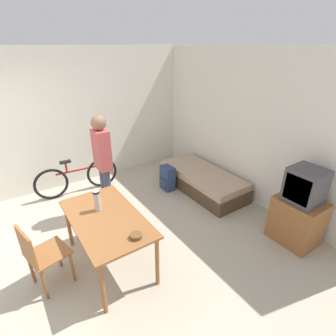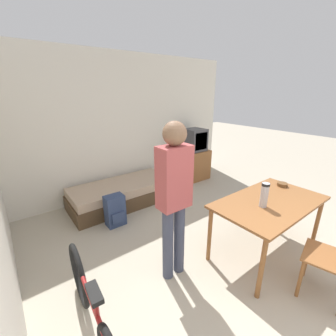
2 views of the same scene
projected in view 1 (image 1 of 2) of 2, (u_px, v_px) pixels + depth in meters
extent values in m
plane|color=#B2A893|center=(29.00, 269.00, 3.49)|extent=(20.00, 20.00, 0.00)
cube|color=silver|center=(239.00, 125.00, 4.85)|extent=(5.20, 0.06, 2.70)
cube|color=silver|center=(98.00, 116.00, 5.46)|extent=(0.06, 4.81, 2.70)
cube|color=#4C3823|center=(202.00, 183.00, 5.36)|extent=(1.88, 0.84, 0.26)
cube|color=tan|center=(203.00, 175.00, 5.27)|extent=(1.82, 0.81, 0.14)
cube|color=brown|center=(297.00, 221.00, 3.88)|extent=(0.64, 0.53, 0.70)
cube|color=#424247|center=(306.00, 185.00, 3.63)|extent=(0.44, 0.44, 0.50)
cube|color=black|center=(297.00, 190.00, 3.52)|extent=(0.36, 0.01, 0.39)
cube|color=brown|center=(106.00, 218.00, 3.29)|extent=(1.43, 0.81, 0.03)
cylinder|color=brown|center=(69.00, 225.00, 3.76)|extent=(0.05, 0.05, 0.73)
cylinder|color=brown|center=(103.00, 289.00, 2.79)|extent=(0.05, 0.05, 0.73)
cylinder|color=brown|center=(113.00, 210.00, 4.11)|extent=(0.05, 0.05, 0.73)
cylinder|color=brown|center=(157.00, 262.00, 3.13)|extent=(0.05, 0.05, 0.73)
cube|color=brown|center=(48.00, 253.00, 3.12)|extent=(0.52, 0.52, 0.02)
cube|color=brown|center=(26.00, 248.00, 2.89)|extent=(0.39, 0.12, 0.42)
cylinder|color=brown|center=(72.00, 267.00, 3.24)|extent=(0.04, 0.04, 0.46)
cylinder|color=brown|center=(59.00, 253.00, 3.45)|extent=(0.04, 0.04, 0.46)
cylinder|color=brown|center=(44.00, 285.00, 3.00)|extent=(0.04, 0.04, 0.46)
cylinder|color=brown|center=(31.00, 268.00, 3.21)|extent=(0.04, 0.04, 0.46)
torus|color=black|center=(102.00, 173.00, 5.40)|extent=(0.09, 0.63, 0.62)
torus|color=black|center=(51.00, 184.00, 4.96)|extent=(0.09, 0.63, 0.62)
cylinder|color=maroon|center=(77.00, 170.00, 5.11)|extent=(0.09, 0.77, 0.04)
cylinder|color=maroon|center=(66.00, 168.00, 4.98)|extent=(0.04, 0.04, 0.20)
cube|color=black|center=(65.00, 162.00, 4.93)|extent=(0.09, 0.20, 0.04)
cylinder|color=#3D4256|center=(105.00, 189.00, 4.55)|extent=(0.12, 0.12, 0.87)
cylinder|color=#3D4256|center=(108.00, 193.00, 4.43)|extent=(0.12, 0.12, 0.87)
cube|color=#B24C4C|center=(102.00, 150.00, 4.16)|extent=(0.34, 0.20, 0.65)
sphere|color=#846047|center=(98.00, 123.00, 3.97)|extent=(0.24, 0.24, 0.24)
cylinder|color=#B7B7BC|center=(97.00, 201.00, 3.35)|extent=(0.08, 0.08, 0.29)
cylinder|color=black|center=(96.00, 192.00, 3.30)|extent=(0.09, 0.09, 0.03)
cylinder|color=brown|center=(136.00, 236.00, 2.92)|extent=(0.14, 0.14, 0.05)
cube|color=navy|center=(168.00, 178.00, 5.32)|extent=(0.29, 0.20, 0.50)
cube|color=navy|center=(163.00, 183.00, 5.30)|extent=(0.20, 0.03, 0.17)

